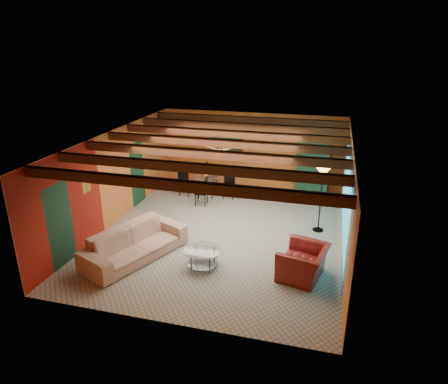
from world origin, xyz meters
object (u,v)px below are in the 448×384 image
(sofa, at_px, (135,243))
(vase, at_px, (206,167))
(armoire, at_px, (313,168))
(potted_plant, at_px, (315,133))
(armchair, at_px, (303,262))
(coffee_table, at_px, (203,258))
(dining_table, at_px, (207,183))
(floor_lamp, at_px, (321,200))

(sofa, bearing_deg, vase, 16.99)
(armoire, height_order, potted_plant, potted_plant)
(armchair, xyz_separation_m, vase, (-3.62, 4.23, 0.70))
(armchair, distance_m, coffee_table, 2.35)
(dining_table, height_order, potted_plant, potted_plant)
(potted_plant, xyz_separation_m, vase, (-3.45, -1.15, -1.10))
(dining_table, bearing_deg, armchair, -49.39)
(armoire, bearing_deg, floor_lamp, -63.51)
(floor_lamp, bearing_deg, dining_table, 156.23)
(sofa, distance_m, coffee_table, 1.76)
(armoire, bearing_deg, vase, -143.00)
(coffee_table, distance_m, dining_table, 4.61)
(armchair, relative_size, vase, 6.04)
(dining_table, distance_m, vase, 0.58)
(coffee_table, xyz_separation_m, potted_plant, (2.16, 5.57, 1.94))
(vase, bearing_deg, coffee_table, -73.77)
(coffee_table, relative_size, floor_lamp, 0.48)
(sofa, bearing_deg, potted_plant, -12.06)
(coffee_table, bearing_deg, vase, 106.23)
(coffee_table, xyz_separation_m, floor_lamp, (2.56, 2.72, 0.70))
(coffee_table, bearing_deg, sofa, -179.41)
(coffee_table, distance_m, vase, 4.68)
(sofa, relative_size, armoire, 1.41)
(dining_table, bearing_deg, coffee_table, -73.77)
(armchair, distance_m, vase, 5.61)
(potted_plant, bearing_deg, coffee_table, -111.24)
(dining_table, height_order, vase, vase)
(armchair, xyz_separation_m, coffee_table, (-2.34, -0.19, -0.14))
(potted_plant, distance_m, vase, 3.80)
(armchair, bearing_deg, vase, -126.49)
(dining_table, xyz_separation_m, potted_plant, (3.45, 1.15, 1.68))
(armchair, xyz_separation_m, potted_plant, (-0.17, 5.38, 1.80))
(armoire, height_order, vase, armoire)
(floor_lamp, distance_m, vase, 4.21)
(dining_table, relative_size, floor_lamp, 1.00)
(vase, bearing_deg, armchair, -49.39)
(armchair, relative_size, potted_plant, 2.17)
(coffee_table, height_order, vase, vase)
(coffee_table, relative_size, vase, 4.79)
(floor_lamp, distance_m, potted_plant, 3.13)
(sofa, relative_size, vase, 14.36)
(coffee_table, relative_size, potted_plant, 1.72)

